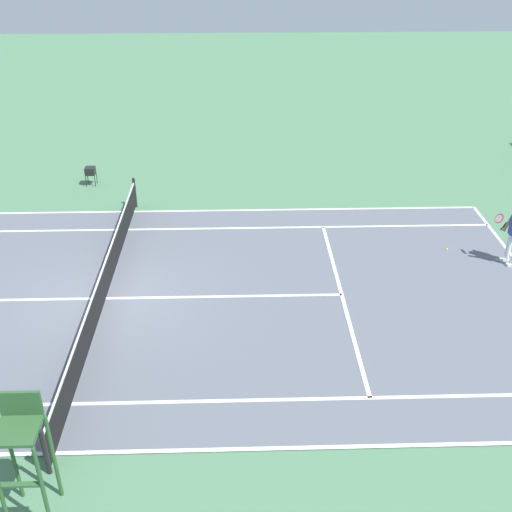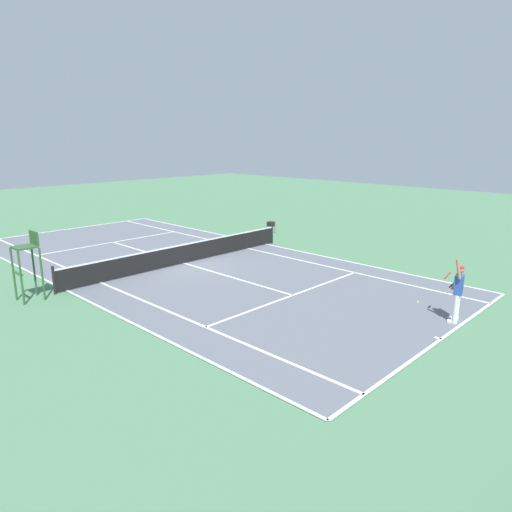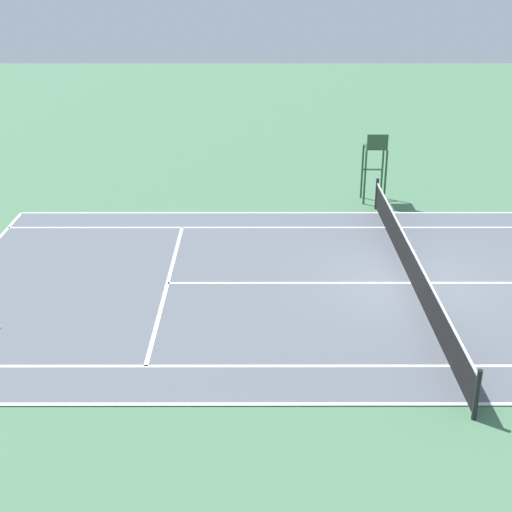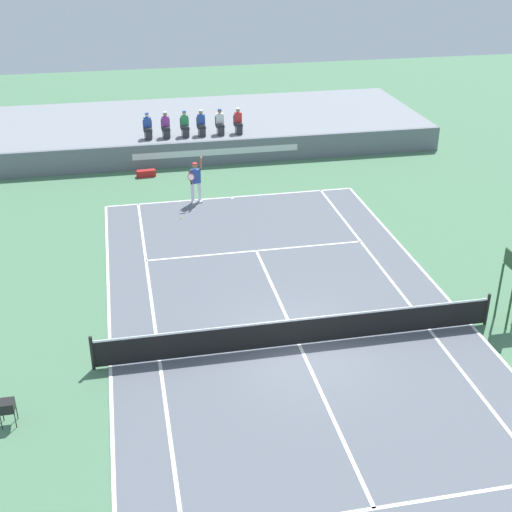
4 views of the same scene
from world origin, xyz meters
name	(u,v)px [view 4 (image 4 of 4)]	position (x,y,z in m)	size (l,w,h in m)	color
ground_plane	(299,345)	(0.00, 0.00, 0.00)	(80.00, 80.00, 0.00)	#4C7A56
court	(299,345)	(0.00, 0.00, 0.01)	(11.08, 23.88, 0.03)	slate
net	(300,331)	(0.00, 0.00, 0.52)	(11.98, 0.10, 1.07)	black
barrier_wall	(216,152)	(0.00, 16.45, 0.62)	(23.59, 0.25, 1.23)	slate
bleacher_platform	(204,127)	(0.00, 20.94, 0.62)	(23.59, 8.74, 1.23)	gray
spectator_seated_0	(148,126)	(-3.23, 17.45, 1.84)	(0.44, 0.60, 1.27)	#474C56
spectator_seated_1	(166,125)	(-2.34, 17.45, 1.84)	(0.44, 0.60, 1.27)	#474C56
spectator_seated_2	(185,124)	(-1.39, 17.45, 1.84)	(0.44, 0.60, 1.27)	#474C56
spectator_seated_3	(201,123)	(-0.57, 17.45, 1.84)	(0.44, 0.60, 1.27)	#474C56
spectator_seated_4	(220,122)	(0.38, 17.45, 1.84)	(0.44, 0.60, 1.27)	#474C56
spectator_seated_5	(238,121)	(1.31, 17.45, 1.84)	(0.44, 0.60, 1.27)	#474C56
tennis_player	(196,181)	(-1.61, 11.62, 0.99)	(0.74, 0.75, 2.08)	white
tennis_ball	(181,218)	(-2.45, 10.02, 0.03)	(0.07, 0.07, 0.07)	#D1E533
equipment_bag	(146,173)	(-3.55, 15.37, 0.16)	(0.92, 0.39, 0.32)	red
ball_hopper	(7,406)	(-7.99, -1.95, 0.57)	(0.36, 0.36, 0.70)	black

